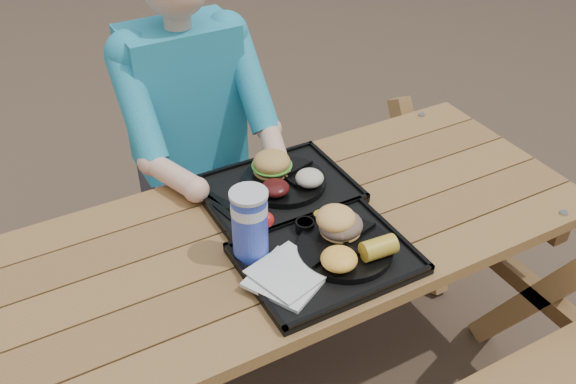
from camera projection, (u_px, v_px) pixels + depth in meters
picnic_table at (288, 318)px, 2.07m from camera, size 1.80×1.49×0.75m
tray_near at (326, 260)px, 1.72m from camera, size 0.45×0.35×0.02m
tray_far at (277, 191)px, 1.97m from camera, size 0.45×0.35×0.02m
plate_near at (345, 249)px, 1.73m from camera, size 0.26×0.26×0.02m
plate_far at (284, 181)px, 1.98m from camera, size 0.26×0.26×0.02m
napkin_stack at (287, 277)px, 1.64m from camera, size 0.24×0.24×0.02m
soda_cup at (250, 225)px, 1.67m from camera, size 0.10×0.10×0.19m
condiment_bbq at (305, 226)px, 1.80m from camera, size 0.05×0.05×0.03m
condiment_mustard at (321, 218)px, 1.83m from camera, size 0.05×0.05×0.03m
sandwich at (341, 215)px, 1.73m from camera, size 0.12×0.12×0.12m
mac_cheese at (339, 259)px, 1.64m from camera, size 0.10×0.10×0.05m
corn_cob at (379, 248)px, 1.67m from camera, size 0.10×0.10×0.05m
cutlery_far at (226, 204)px, 1.90m from camera, size 0.08×0.15×0.01m
burger at (272, 158)px, 1.97m from camera, size 0.12×0.12×0.11m
baked_beans at (275, 188)px, 1.90m from camera, size 0.09×0.09×0.04m
potato_salad at (310, 178)px, 1.94m from camera, size 0.09×0.09×0.05m
diner at (192, 154)px, 2.36m from camera, size 0.48×0.84×1.28m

